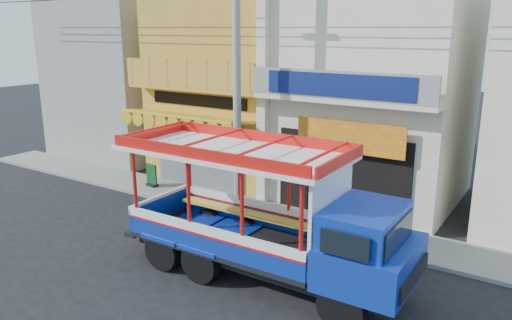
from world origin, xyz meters
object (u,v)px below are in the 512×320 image
at_px(utility_pole, 241,67).
at_px(green_sign, 152,177).
at_px(songthaew_truck, 283,220).
at_px(potted_plant_c, 358,211).
at_px(potted_plant_b, 330,217).

distance_m(utility_pole, green_sign, 6.62).
xyz_separation_m(songthaew_truck, potted_plant_c, (0.18, 4.52, -1.16)).
bearing_deg(potted_plant_b, green_sign, 30.47).
bearing_deg(utility_pole, songthaew_truck, -43.02).
bearing_deg(songthaew_truck, green_sign, 155.01).
relative_size(utility_pole, potted_plant_c, 32.94).
bearing_deg(potted_plant_c, green_sign, -73.95).
height_order(utility_pole, potted_plant_b, utility_pole).
height_order(songthaew_truck, green_sign, songthaew_truck).
xyz_separation_m(utility_pole, songthaew_truck, (3.42, -3.19, -3.32)).
height_order(utility_pole, green_sign, utility_pole).
height_order(songthaew_truck, potted_plant_b, songthaew_truck).
xyz_separation_m(green_sign, potted_plant_b, (7.85, -0.26, 0.06)).
relative_size(green_sign, potted_plant_c, 1.05).
xyz_separation_m(utility_pole, green_sign, (-4.78, 0.63, -4.54)).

